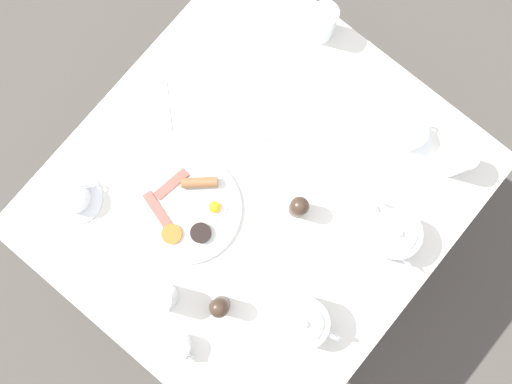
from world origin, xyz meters
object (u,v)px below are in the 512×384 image
Objects in this scene: creamer_jug at (178,347)px; spoon_for_tea at (167,108)px; teapot_far at (303,321)px; teacup_with_saucer_left at (73,197)px; salt_grinder at (220,307)px; fork_by_plate at (329,135)px; teapot_near at (392,234)px; water_glass_short at (323,23)px; pepper_grinder at (299,207)px; breakfast_plate at (188,208)px; water_glass_tall at (161,298)px; wine_glass_spare at (456,160)px; knife_by_plate at (241,117)px; teacup_with_saucer_right at (409,135)px.

creamer_jug is 0.73× the size of spoon_for_tea.
teapot_far is 1.51× the size of teacup_with_saucer_left.
fork_by_plate is at bearing 96.96° from salt_grinder.
teapot_near is 0.84m from teacup_with_saucer_left.
teapot_far is 1.84× the size of water_glass_short.
pepper_grinder is at bearing -63.28° from teapot_far.
breakfast_plate is 1.84× the size of fork_by_plate.
fork_by_plate is (0.21, -0.22, -0.06)m from water_glass_short.
water_glass_tall is 0.84m from water_glass_short.
wine_glass_spare is 0.43m from pepper_grinder.
knife_by_plate is at bearing -155.16° from teapot_near.
teacup_with_saucer_right reaches higher than spoon_for_tea.
teacup_with_saucer_left is at bearing -126.05° from fork_by_plate.
spoon_for_tea is at bearing -178.53° from pepper_grinder.
knife_by_plate is at bearing 32.32° from spoon_for_tea.
salt_grinder is 0.64× the size of fork_by_plate.
teacup_with_saucer_left is at bearing -135.02° from wine_glass_spare.
fork_by_plate is (-0.29, 0.11, -0.05)m from teapot_near.
wine_glass_spare is at bearing 4.99° from teacup_with_saucer_right.
teacup_with_saucer_right is at bearing 50.34° from teacup_with_saucer_left.
teapot_far reaches higher than spoon_for_tea.
creamer_jug is at bearing -13.61° from teacup_with_saucer_left.
water_glass_short reaches higher than fork_by_plate.
water_glass_tall is at bearing -64.11° from breakfast_plate.
teacup_with_saucer_left is 1.26× the size of water_glass_tall.
pepper_grinder reaches higher than teacup_with_saucer_right.
teacup_with_saucer_right is 0.21m from fork_by_plate.
pepper_grinder reaches higher than spoon_for_tea.
breakfast_plate is 1.45× the size of teapot_near.
teapot_far is at bearing -17.77° from spoon_for_tea.
teacup_with_saucer_left reaches higher than fork_by_plate.
creamer_jug is (-0.12, -0.82, 0.00)m from teacup_with_saucer_right.
teapot_near is 1.44× the size of teacup_with_saucer_right.
knife_by_plate is at bearing 107.61° from water_glass_tall.
knife_by_plate is 1.63× the size of spoon_for_tea.
wine_glass_spare is (0.13, 0.01, 0.03)m from teacup_with_saucer_right.
teapot_far is at bearing -81.66° from teacup_with_saucer_right.
water_glass_short is 0.34m from knife_by_plate.
pepper_grinder is 0.84× the size of spoon_for_tea.
teacup_with_saucer_right is 1.59× the size of creamer_jug.
water_glass_tall reaches higher than knife_by_plate.
water_glass_tall is at bearing -49.61° from spoon_for_tea.
salt_grinder is (-0.22, -0.42, 0.00)m from teapot_near.
teacup_with_saucer_right is at bearing 81.84° from creamer_jug.
teacup_with_saucer_left is at bearing -2.35° from teapot_far.
knife_by_plate is at bearing -92.57° from water_glass_short.
salt_grinder is (0.23, -0.14, 0.04)m from breakfast_plate.
teacup_with_saucer_left is at bearing -145.48° from breakfast_plate.
creamer_jug is at bearing -106.76° from wine_glass_spare.
breakfast_plate is 0.29m from knife_by_plate.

